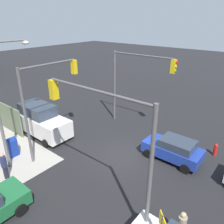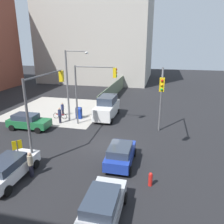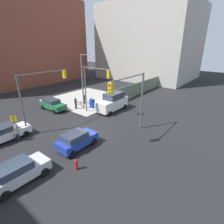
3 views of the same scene
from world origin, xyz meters
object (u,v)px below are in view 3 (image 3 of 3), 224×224
(traffic_signal_nw_corner, at_px, (41,89))
(pedestrian_waiting, at_px, (76,103))
(coupe_silver, at_px, (18,172))
(pedestrian_walking_north, at_px, (17,133))
(hatchback_white, at_px, (5,133))
(pedestrian_crossing, at_px, (84,99))
(traffic_signal_ne_corner, at_px, (94,82))
(mailbox_blue, at_px, (92,103))
(coupe_green, at_px, (53,104))
(van_white_delivery, at_px, (113,102))
(street_lamp_corner, at_px, (84,78))
(hatchback_blue, at_px, (77,140))
(smokestack, at_px, (79,41))
(bicycle_leaning_on_fence, at_px, (80,104))
(traffic_signal_se_corner, at_px, (131,94))
(fire_hydrant, at_px, (76,164))

(traffic_signal_nw_corner, bearing_deg, pedestrian_waiting, 17.43)
(coupe_silver, height_order, pedestrian_walking_north, pedestrian_walking_north)
(hatchback_white, xyz_separation_m, pedestrian_crossing, (13.23, 2.42, -0.00))
(pedestrian_crossing, bearing_deg, pedestrian_walking_north, 153.60)
(traffic_signal_ne_corner, distance_m, mailbox_blue, 4.74)
(pedestrian_walking_north, bearing_deg, mailbox_blue, -64.35)
(coupe_green, height_order, pedestrian_crossing, pedestrian_crossing)
(coupe_silver, xyz_separation_m, van_white_delivery, (15.67, 3.78, 0.44))
(mailbox_blue, relative_size, pedestrian_walking_north, 0.78)
(street_lamp_corner, distance_m, coupe_green, 6.21)
(coupe_green, bearing_deg, traffic_signal_nw_corner, -131.95)
(street_lamp_corner, bearing_deg, coupe_green, 133.29)
(traffic_signal_nw_corner, height_order, hatchback_blue, traffic_signal_nw_corner)
(hatchback_white, bearing_deg, smokestack, 36.96)
(pedestrian_waiting, bearing_deg, mailbox_blue, 62.04)
(pedestrian_walking_north, relative_size, bicycle_leaning_on_fence, 1.04)
(traffic_signal_ne_corner, bearing_deg, pedestrian_walking_north, 174.28)
(van_white_delivery, distance_m, bicycle_leaning_on_fence, 5.73)
(traffic_signal_ne_corner, relative_size, hatchback_blue, 1.65)
(traffic_signal_se_corner, relative_size, fire_hydrant, 6.91)
(traffic_signal_ne_corner, height_order, fire_hydrant, traffic_signal_ne_corner)
(pedestrian_crossing, bearing_deg, smokestack, 6.13)
(traffic_signal_ne_corner, height_order, hatchback_blue, traffic_signal_ne_corner)
(smokestack, xyz_separation_m, pedestrian_walking_north, (-32.61, -26.20, -9.02))
(smokestack, height_order, coupe_silver, smokestack)
(coupe_silver, distance_m, pedestrian_crossing, 17.86)
(pedestrian_walking_north, bearing_deg, van_white_delivery, -78.76)
(pedestrian_walking_north, bearing_deg, pedestrian_crossing, -54.12)
(fire_hydrant, bearing_deg, bicycle_leaning_on_fence, 47.07)
(pedestrian_waiting, relative_size, bicycle_leaning_on_fence, 1.03)
(street_lamp_corner, distance_m, hatchback_white, 12.25)
(pedestrian_waiting, bearing_deg, hatchback_white, -72.97)
(traffic_signal_ne_corner, distance_m, pedestrian_walking_north, 10.97)
(coupe_silver, bearing_deg, van_white_delivery, 13.54)
(coupe_silver, bearing_deg, smokestack, 42.25)
(hatchback_white, bearing_deg, pedestrian_crossing, 10.35)
(street_lamp_corner, bearing_deg, smokestack, 48.65)
(traffic_signal_ne_corner, xyz_separation_m, hatchback_white, (-10.93, 2.22, -3.73))
(pedestrian_crossing, xyz_separation_m, pedestrian_walking_north, (-12.60, -3.60, 0.11))
(traffic_signal_se_corner, bearing_deg, traffic_signal_nw_corner, 116.11)
(fire_hydrant, distance_m, van_white_delivery, 13.69)
(traffic_signal_nw_corner, xyz_separation_m, fire_hydrant, (-2.83, -8.70, -4.18))
(hatchback_blue, bearing_deg, smokestack, 47.02)
(street_lamp_corner, bearing_deg, traffic_signal_se_corner, -106.52)
(street_lamp_corner, height_order, hatchback_white, street_lamp_corner)
(mailbox_blue, height_order, pedestrian_waiting, pedestrian_waiting)
(pedestrian_waiting, bearing_deg, traffic_signal_nw_corner, -63.66)
(traffic_signal_se_corner, height_order, pedestrian_crossing, traffic_signal_se_corner)
(traffic_signal_nw_corner, distance_m, mailbox_blue, 9.25)
(traffic_signal_nw_corner, height_order, fire_hydrant, traffic_signal_nw_corner)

